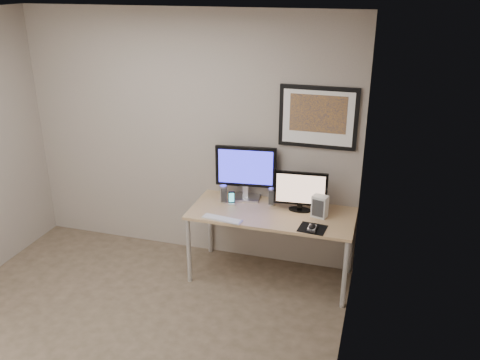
{
  "coord_description": "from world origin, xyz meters",
  "views": [
    {
      "loc": [
        1.97,
        -3.01,
        2.87
      ],
      "look_at": [
        0.75,
        1.1,
        1.14
      ],
      "focal_mm": 38.0,
      "sensor_mm": 36.0,
      "label": 1
    }
  ],
  "objects_px": {
    "keyboard": "(222,219)",
    "monitor_large": "(246,170)",
    "desk": "(272,218)",
    "speaker_right": "(272,197)",
    "framed_art": "(318,117)",
    "speaker_left": "(223,194)",
    "phone_dock": "(231,198)",
    "monitor_tv": "(301,190)",
    "fan_unit": "(320,206)"
  },
  "relations": [
    {
      "from": "monitor_tv",
      "to": "fan_unit",
      "type": "bearing_deg",
      "value": -25.62
    },
    {
      "from": "desk",
      "to": "keyboard",
      "type": "distance_m",
      "value": 0.51
    },
    {
      "from": "fan_unit",
      "to": "phone_dock",
      "type": "bearing_deg",
      "value": -167.55
    },
    {
      "from": "monitor_large",
      "to": "speaker_right",
      "type": "bearing_deg",
      "value": -19.47
    },
    {
      "from": "monitor_tv",
      "to": "fan_unit",
      "type": "distance_m",
      "value": 0.24
    },
    {
      "from": "keyboard",
      "to": "framed_art",
      "type": "bearing_deg",
      "value": 46.49
    },
    {
      "from": "framed_art",
      "to": "fan_unit",
      "type": "bearing_deg",
      "value": -70.34
    },
    {
      "from": "framed_art",
      "to": "phone_dock",
      "type": "distance_m",
      "value": 1.17
    },
    {
      "from": "desk",
      "to": "speaker_right",
      "type": "relative_size",
      "value": 9.13
    },
    {
      "from": "speaker_right",
      "to": "keyboard",
      "type": "bearing_deg",
      "value": -131.82
    },
    {
      "from": "keyboard",
      "to": "monitor_large",
      "type": "bearing_deg",
      "value": 88.82
    },
    {
      "from": "desk",
      "to": "monitor_large",
      "type": "xyz_separation_m",
      "value": [
        -0.33,
        0.24,
        0.38
      ]
    },
    {
      "from": "speaker_left",
      "to": "monitor_tv",
      "type": "bearing_deg",
      "value": -22.85
    },
    {
      "from": "framed_art",
      "to": "monitor_large",
      "type": "relative_size",
      "value": 1.21
    },
    {
      "from": "keyboard",
      "to": "fan_unit",
      "type": "relative_size",
      "value": 1.82
    },
    {
      "from": "desk",
      "to": "monitor_large",
      "type": "height_order",
      "value": "monitor_large"
    },
    {
      "from": "desk",
      "to": "phone_dock",
      "type": "relative_size",
      "value": 11.39
    },
    {
      "from": "speaker_left",
      "to": "speaker_right",
      "type": "relative_size",
      "value": 1.02
    },
    {
      "from": "phone_dock",
      "to": "keyboard",
      "type": "xyz_separation_m",
      "value": [
        0.02,
        -0.35,
        -0.06
      ]
    },
    {
      "from": "monitor_large",
      "to": "keyboard",
      "type": "relative_size",
      "value": 1.58
    },
    {
      "from": "monitor_large",
      "to": "speaker_left",
      "type": "relative_size",
      "value": 3.47
    },
    {
      "from": "speaker_right",
      "to": "phone_dock",
      "type": "bearing_deg",
      "value": -166.9
    },
    {
      "from": "monitor_large",
      "to": "phone_dock",
      "type": "height_order",
      "value": "monitor_large"
    },
    {
      "from": "monitor_large",
      "to": "phone_dock",
      "type": "relative_size",
      "value": 4.4
    },
    {
      "from": "framed_art",
      "to": "keyboard",
      "type": "height_order",
      "value": "framed_art"
    },
    {
      "from": "framed_art",
      "to": "keyboard",
      "type": "bearing_deg",
      "value": -141.01
    },
    {
      "from": "speaker_left",
      "to": "keyboard",
      "type": "xyz_separation_m",
      "value": [
        0.11,
        -0.39,
        -0.08
      ]
    },
    {
      "from": "desk",
      "to": "speaker_right",
      "type": "height_order",
      "value": "speaker_right"
    },
    {
      "from": "framed_art",
      "to": "speaker_left",
      "type": "relative_size",
      "value": 4.21
    },
    {
      "from": "speaker_left",
      "to": "fan_unit",
      "type": "relative_size",
      "value": 0.83
    },
    {
      "from": "monitor_large",
      "to": "speaker_right",
      "type": "distance_m",
      "value": 0.37
    },
    {
      "from": "desk",
      "to": "speaker_right",
      "type": "bearing_deg",
      "value": 103.75
    },
    {
      "from": "monitor_tv",
      "to": "speaker_left",
      "type": "distance_m",
      "value": 0.79
    },
    {
      "from": "keyboard",
      "to": "fan_unit",
      "type": "height_order",
      "value": "fan_unit"
    },
    {
      "from": "desk",
      "to": "framed_art",
      "type": "xyz_separation_m",
      "value": [
        0.35,
        0.33,
        0.96
      ]
    },
    {
      "from": "speaker_left",
      "to": "keyboard",
      "type": "bearing_deg",
      "value": -97.44
    },
    {
      "from": "monitor_large",
      "to": "phone_dock",
      "type": "xyz_separation_m",
      "value": [
        -0.1,
        -0.18,
        -0.24
      ]
    },
    {
      "from": "fan_unit",
      "to": "monitor_large",
      "type": "bearing_deg",
      "value": 179.7
    },
    {
      "from": "speaker_right",
      "to": "fan_unit",
      "type": "bearing_deg",
      "value": -18.24
    },
    {
      "from": "framed_art",
      "to": "speaker_right",
      "type": "xyz_separation_m",
      "value": [
        -0.39,
        -0.16,
        -0.8
      ]
    },
    {
      "from": "monitor_large",
      "to": "keyboard",
      "type": "xyz_separation_m",
      "value": [
        -0.08,
        -0.53,
        -0.3
      ]
    },
    {
      "from": "desk",
      "to": "framed_art",
      "type": "height_order",
      "value": "framed_art"
    },
    {
      "from": "desk",
      "to": "fan_unit",
      "type": "relative_size",
      "value": 7.45
    },
    {
      "from": "framed_art",
      "to": "keyboard",
      "type": "xyz_separation_m",
      "value": [
        -0.77,
        -0.62,
        -0.88
      ]
    },
    {
      "from": "speaker_right",
      "to": "fan_unit",
      "type": "distance_m",
      "value": 0.52
    },
    {
      "from": "desk",
      "to": "monitor_tv",
      "type": "distance_m",
      "value": 0.39
    },
    {
      "from": "monitor_tv",
      "to": "phone_dock",
      "type": "height_order",
      "value": "monitor_tv"
    },
    {
      "from": "phone_dock",
      "to": "monitor_tv",
      "type": "bearing_deg",
      "value": -15.8
    },
    {
      "from": "framed_art",
      "to": "monitor_tv",
      "type": "relative_size",
      "value": 1.45
    },
    {
      "from": "fan_unit",
      "to": "speaker_left",
      "type": "bearing_deg",
      "value": -169.48
    }
  ]
}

